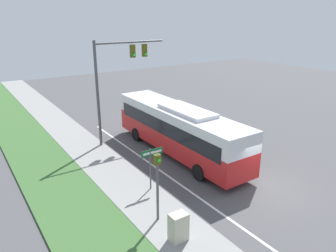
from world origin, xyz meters
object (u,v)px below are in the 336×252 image
bus (178,127)px  pedestrian_signal (157,177)px  utility_cabinet (178,227)px  street_sign (151,161)px  signal_gantry (116,72)px

bus → pedestrian_signal: bearing=-132.4°
pedestrian_signal → utility_cabinet: bearing=-92.3°
street_sign → utility_cabinet: 4.62m
street_sign → utility_cabinet: street_sign is taller
bus → pedestrian_signal: size_ratio=3.57×
bus → pedestrian_signal: (-5.30, -5.80, 0.37)m
bus → utility_cabinet: bus is taller
signal_gantry → utility_cabinet: signal_gantry is taller
street_sign → utility_cabinet: (-1.31, -4.32, -0.97)m
bus → signal_gantry: signal_gantry is taller
pedestrian_signal → utility_cabinet: pedestrian_signal is taller
street_sign → bus: bearing=38.2°
signal_gantry → utility_cabinet: (-2.98, -11.74, -4.49)m
pedestrian_signal → street_sign: size_ratio=1.38×
bus → signal_gantry: bearing=119.5°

